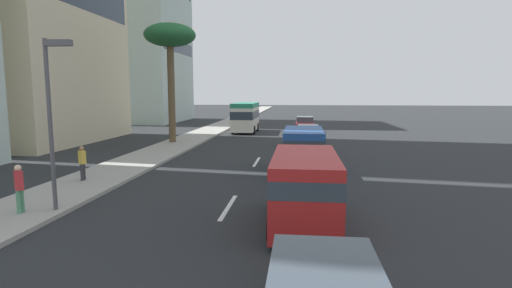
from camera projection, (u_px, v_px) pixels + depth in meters
name	position (u px, v px, depth m)	size (l,w,h in m)	color
ground_plane	(270.00, 140.00, 34.67)	(198.00, 198.00, 0.00)	#26282B
sidewalk_right	(192.00, 138.00, 35.41)	(162.00, 3.30, 0.15)	#9E9B93
lane_stripe_mid	(228.00, 207.00, 14.39)	(3.20, 0.16, 0.01)	silver
lane_stripe_far	(257.00, 162.00, 23.81)	(3.20, 0.16, 0.01)	silver
car_lead	(308.00, 136.00, 31.24)	(4.17, 1.82, 1.60)	beige
minibus_second	(245.00, 116.00, 41.42)	(6.08, 2.37, 3.04)	silver
van_third	(305.00, 185.00, 12.25)	(4.77, 2.08, 2.23)	#A51E1E
van_fourth	(303.00, 148.00, 20.62)	(4.68, 2.10, 2.23)	#1E478C
car_sixth	(305.00, 124.00, 42.23)	(4.33, 1.92, 1.60)	#A51E1E
pedestrian_near_lamp	(19.00, 187.00, 13.11)	(0.38, 0.39, 1.62)	#4C8C66
pedestrian_mid_block	(82.00, 162.00, 18.03)	(0.36, 0.39, 1.57)	#333338
palm_tree	(170.00, 39.00, 31.22)	(4.02, 4.02, 9.32)	brown
street_lamp	(52.00, 103.00, 13.14)	(0.24, 0.97, 5.69)	#4C4C51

